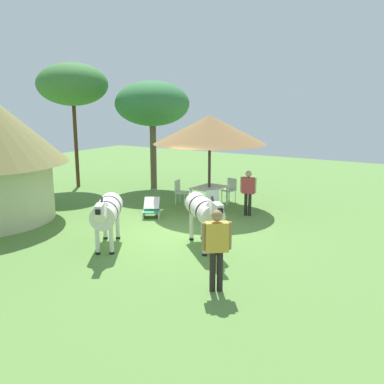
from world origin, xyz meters
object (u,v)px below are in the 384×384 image
object	(u,v)px
shade_umbrella	(210,130)
patio_chair_east_end	(230,188)
patio_dining_table	(209,189)
guest_beside_umbrella	(248,189)
patio_chair_west_end	(180,190)
striped_lounge_chair	(152,209)
acacia_tree_left_background	(152,104)
acacia_tree_behind_hut	(73,85)
zebra_by_umbrella	(107,212)
standing_watcher	(217,243)
zebra_nearest_camera	(205,211)
patio_chair_near_lawn	(212,200)

from	to	relation	value
shade_umbrella	patio_chair_east_end	size ratio (longest dim) A/B	4.52
patio_dining_table	patio_chair_east_end	distance (m)	1.19
shade_umbrella	guest_beside_umbrella	bearing A→B (deg)	-102.98
patio_chair_west_end	patio_chair_east_end	bearing A→B (deg)	122.92
guest_beside_umbrella	striped_lounge_chair	bearing A→B (deg)	-153.81
patio_chair_east_end	acacia_tree_left_background	world-z (taller)	acacia_tree_left_background
acacia_tree_behind_hut	zebra_by_umbrella	bearing A→B (deg)	-128.60
patio_chair_west_end	zebra_by_umbrella	bearing A→B (deg)	1.52
standing_watcher	zebra_nearest_camera	world-z (taller)	standing_watcher
guest_beside_umbrella	acacia_tree_behind_hut	world-z (taller)	acacia_tree_behind_hut
shade_umbrella	zebra_nearest_camera	world-z (taller)	shade_umbrella
guest_beside_umbrella	zebra_nearest_camera	world-z (taller)	guest_beside_umbrella
patio_chair_east_end	standing_watcher	xyz separation A→B (m)	(-7.24, -3.27, 0.52)
guest_beside_umbrella	zebra_by_umbrella	xyz separation A→B (m)	(-4.85, 1.91, 0.04)
patio_chair_west_end	zebra_by_umbrella	xyz separation A→B (m)	(-5.06, -0.98, 0.45)
striped_lounge_chair	shade_umbrella	bearing A→B (deg)	-145.56
patio_dining_table	zebra_nearest_camera	world-z (taller)	zebra_nearest_camera
patio_dining_table	patio_chair_west_end	world-z (taller)	patio_chair_west_end
shade_umbrella	patio_dining_table	size ratio (longest dim) A/B	2.98
guest_beside_umbrella	patio_dining_table	bearing A→B (deg)	159.07
shade_umbrella	patio_chair_west_end	size ratio (longest dim) A/B	4.52
guest_beside_umbrella	acacia_tree_left_background	xyz separation A→B (m)	(2.18, 5.58, 2.76)
patio_dining_table	guest_beside_umbrella	world-z (taller)	guest_beside_umbrella
patio_chair_near_lawn	zebra_by_umbrella	xyz separation A→B (m)	(-4.28, 0.85, 0.45)
shade_umbrella	zebra_by_umbrella	xyz separation A→B (m)	(-5.25, 0.19, -1.86)
acacia_tree_behind_hut	patio_chair_near_lawn	bearing A→B (deg)	-98.05
patio_dining_table	patio_chair_near_lawn	bearing A→B (deg)	-145.85
patio_chair_near_lawn	zebra_nearest_camera	bearing A→B (deg)	-99.01
patio_chair_west_end	standing_watcher	xyz separation A→B (m)	(-5.91, -4.73, 0.52)
zebra_nearest_camera	shade_umbrella	bearing A→B (deg)	-109.23
standing_watcher	acacia_tree_left_background	xyz separation A→B (m)	(7.88, 7.42, 2.65)
shade_umbrella	striped_lounge_chair	xyz separation A→B (m)	(-2.24, 0.98, -2.58)
shade_umbrella	zebra_nearest_camera	size ratio (longest dim) A/B	2.19
patio_chair_near_lawn	guest_beside_umbrella	distance (m)	1.28
patio_dining_table	acacia_tree_left_background	world-z (taller)	acacia_tree_left_background
patio_chair_west_end	zebra_nearest_camera	world-z (taller)	zebra_nearest_camera
patio_chair_near_lawn	patio_chair_west_end	xyz separation A→B (m)	(0.78, 1.82, 0.00)
patio_chair_near_lawn	acacia_tree_behind_hut	size ratio (longest dim) A/B	0.17
standing_watcher	acacia_tree_behind_hut	size ratio (longest dim) A/B	0.32
shade_umbrella	acacia_tree_behind_hut	distance (m)	7.08
acacia_tree_behind_hut	acacia_tree_left_background	distance (m)	3.56
patio_dining_table	acacia_tree_left_background	size ratio (longest dim) A/B	0.29
patio_chair_east_end	standing_watcher	world-z (taller)	standing_watcher
striped_lounge_chair	acacia_tree_left_background	size ratio (longest dim) A/B	0.21
striped_lounge_chair	acacia_tree_left_background	world-z (taller)	acacia_tree_left_background
patio_dining_table	zebra_by_umbrella	distance (m)	5.26
shade_umbrella	zebra_by_umbrella	world-z (taller)	shade_umbrella
shade_umbrella	patio_chair_near_lawn	world-z (taller)	shade_umbrella
patio_dining_table	zebra_nearest_camera	size ratio (longest dim) A/B	0.74
standing_watcher	acacia_tree_behind_hut	distance (m)	12.63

